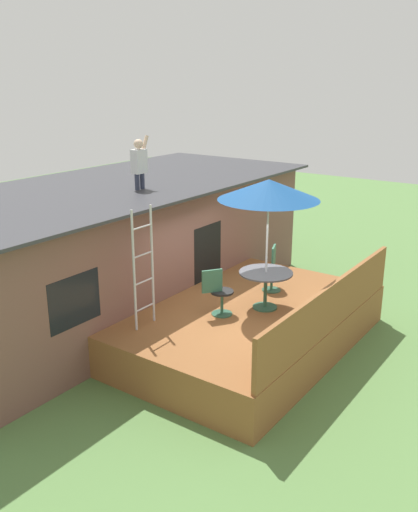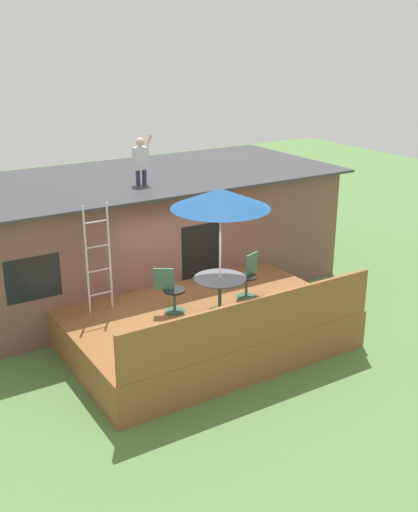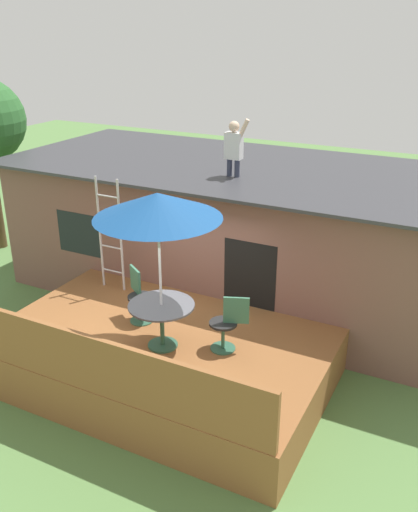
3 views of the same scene
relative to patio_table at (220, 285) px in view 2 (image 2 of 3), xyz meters
The scene contains 10 objects.
ground_plane 1.42m from the patio_table, 124.54° to the left, with size 40.00×40.00×0.00m, color #567F42.
house 3.87m from the patio_table, 92.77° to the left, with size 10.50×4.50×2.85m.
deck 1.04m from the patio_table, 124.54° to the left, with size 5.46×3.56×0.80m, color brown.
deck_railing 1.48m from the patio_table, 97.29° to the right, with size 5.36×0.08×0.90m, color brown.
patio_table is the anchor object (origin of this frame).
patio_umbrella 1.76m from the patio_table, behind, with size 1.90×1.90×2.54m.
step_ladder 2.45m from the patio_table, 144.87° to the left, with size 0.52×0.04×2.20m.
person_figure 3.66m from the patio_table, 93.40° to the left, with size 0.47×0.20×1.11m.
patio_chair_left 0.99m from the patio_table, 145.35° to the left, with size 0.56×0.46×0.92m.
patio_chair_right 1.04m from the patio_table, 21.77° to the left, with size 0.60×0.44×0.92m.
Camera 2 is at (-5.84, -9.59, 6.00)m, focal length 42.81 mm.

